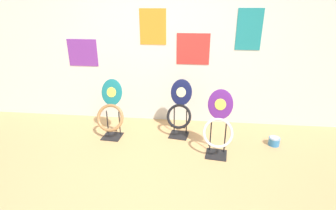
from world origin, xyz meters
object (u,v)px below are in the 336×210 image
object	(u,v)px
toilet_seat_display_navy_moon	(180,110)
paint_can	(274,141)
toilet_seat_display_purple_note	(219,125)
toilet_seat_display_teal_sax	(111,112)

from	to	relation	value
toilet_seat_display_navy_moon	paint_can	size ratio (longest dim) A/B	5.34
toilet_seat_display_purple_note	paint_can	distance (m)	0.98
toilet_seat_display_purple_note	toilet_seat_display_navy_moon	size ratio (longest dim) A/B	1.04
toilet_seat_display_navy_moon	paint_can	world-z (taller)	toilet_seat_display_navy_moon
toilet_seat_display_teal_sax	toilet_seat_display_navy_moon	distance (m)	1.04
toilet_seat_display_teal_sax	toilet_seat_display_navy_moon	size ratio (longest dim) A/B	1.02
toilet_seat_display_navy_moon	paint_can	bearing A→B (deg)	-7.15
toilet_seat_display_teal_sax	toilet_seat_display_purple_note	distance (m)	1.60
toilet_seat_display_purple_note	toilet_seat_display_navy_moon	distance (m)	0.74
toilet_seat_display_teal_sax	toilet_seat_display_navy_moon	xyz separation A→B (m)	(1.02, 0.17, 0.02)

